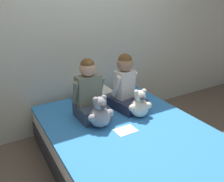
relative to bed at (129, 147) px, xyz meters
The scene contains 9 objects.
ground_plane 0.22m from the bed, ahead, with size 14.00×14.00×0.00m, color brown.
wall_behind_bed 1.49m from the bed, 90.00° to the left, with size 8.00×0.06×2.50m.
bed is the anchor object (origin of this frame).
child_on_left 0.68m from the bed, 118.28° to the left, with size 0.35×0.34×0.64m.
child_on_right 0.69m from the bed, 61.75° to the left, with size 0.37×0.43×0.63m.
teddy_bear_held_by_left_child 0.47m from the bed, 140.89° to the left, with size 0.28×0.21×0.33m.
teddy_bear_held_by_right_child 0.45m from the bed, 34.16° to the left, with size 0.26×0.20×0.32m.
pillow_at_headboard 0.86m from the bed, 90.00° to the left, with size 0.45×0.31×0.11m.
sign_card 0.23m from the bed, 167.67° to the right, with size 0.21×0.15×0.00m.
Camera 1 is at (-1.16, -1.66, 1.69)m, focal length 38.00 mm.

